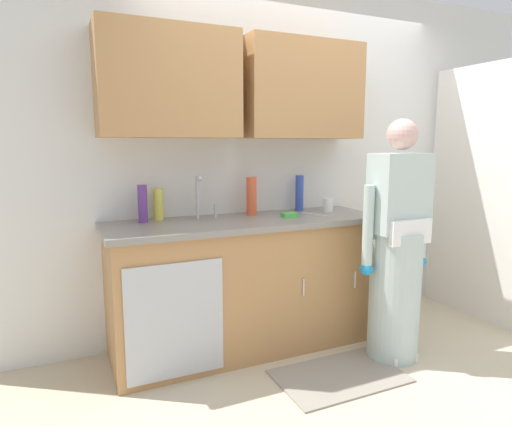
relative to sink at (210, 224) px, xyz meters
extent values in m
plane|color=beige|center=(0.82, -0.71, -0.93)|extent=(9.00, 9.00, 0.00)
cube|color=silver|center=(0.82, 0.34, 0.42)|extent=(4.80, 0.10, 2.70)
cube|color=#B27F4C|center=(-0.22, 0.12, 0.92)|extent=(0.91, 0.34, 0.70)
cube|color=#B27F4C|center=(0.77, 0.12, 0.92)|extent=(0.91, 0.34, 0.70)
cube|color=silver|center=(2.27, -0.31, 0.12)|extent=(0.04, 1.10, 2.10)
cube|color=#B27F4C|center=(0.27, -0.01, -0.48)|extent=(1.90, 0.60, 0.90)
cube|color=#B7BABF|center=(-0.33, -0.31, -0.52)|extent=(0.60, 0.01, 0.72)
cylinder|color=silver|center=(0.56, -0.32, -0.43)|extent=(0.01, 0.01, 0.12)
cylinder|color=silver|center=(0.98, -0.32, -0.43)|extent=(0.01, 0.01, 0.12)
cube|color=gray|center=(0.27, -0.01, -0.01)|extent=(1.96, 0.66, 0.04)
cube|color=#B7BABF|center=(0.00, -0.01, -0.01)|extent=(0.50, 0.36, 0.03)
cylinder|color=#B7BABF|center=(-0.04, 0.14, 0.16)|extent=(0.02, 0.02, 0.30)
sphere|color=#B7BABF|center=(-0.04, 0.08, 0.30)|extent=(0.04, 0.04, 0.04)
cylinder|color=#B7BABF|center=(0.09, 0.14, 0.06)|extent=(0.02, 0.02, 0.10)
cube|color=white|center=(1.12, -0.59, -0.90)|extent=(0.20, 0.26, 0.06)
cylinder|color=#B2C6C1|center=(1.12, -0.57, -0.49)|extent=(0.34, 0.34, 0.88)
cube|color=#B2C6C1|center=(1.12, -0.57, 0.21)|extent=(0.38, 0.22, 0.52)
sphere|color=#D1A59A|center=(1.12, -0.57, 0.59)|extent=(0.20, 0.20, 0.20)
cube|color=white|center=(1.12, -0.69, -0.03)|extent=(0.32, 0.04, 0.16)
cylinder|color=#B2C6C1|center=(0.89, -0.55, 0.00)|extent=(0.07, 0.07, 0.55)
sphere|color=#1E8CCC|center=(0.89, -0.55, -0.28)|extent=(0.09, 0.09, 0.09)
cylinder|color=#B2C6C1|center=(1.35, -0.55, 0.00)|extent=(0.07, 0.07, 0.55)
sphere|color=#1E8CCC|center=(1.35, -0.55, -0.28)|extent=(0.09, 0.09, 0.09)
cube|color=gray|center=(0.63, -0.66, -0.92)|extent=(0.80, 0.50, 0.01)
cylinder|color=#E05933|center=(0.38, 0.16, 0.15)|extent=(0.08, 0.08, 0.28)
cylinder|color=#D8D14C|center=(-0.30, 0.21, 0.12)|extent=(0.07, 0.07, 0.22)
cylinder|color=#334CB2|center=(0.81, 0.20, 0.15)|extent=(0.06, 0.06, 0.28)
cylinder|color=#66388C|center=(-0.41, 0.15, 0.14)|extent=(0.06, 0.06, 0.25)
cylinder|color=white|center=(0.98, 0.05, 0.07)|extent=(0.08, 0.08, 0.11)
cube|color=silver|center=(0.81, -0.05, 0.02)|extent=(0.12, 0.23, 0.01)
cube|color=#4CBF4C|center=(0.58, -0.05, 0.03)|extent=(0.11, 0.07, 0.03)
camera|label=1|loc=(-0.93, -2.81, 0.53)|focal=31.04mm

